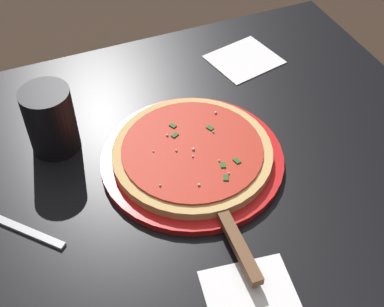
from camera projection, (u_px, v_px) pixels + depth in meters
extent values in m
cube|color=black|center=(280.00, 144.00, 1.48)|extent=(0.06, 0.06, 0.75)
cube|color=black|center=(200.00, 180.00, 0.87)|extent=(0.95, 0.83, 0.03)
cylinder|color=red|center=(192.00, 159.00, 0.87)|extent=(0.31, 0.31, 0.01)
cylinder|color=#DBB26B|center=(192.00, 153.00, 0.86)|extent=(0.27, 0.27, 0.02)
cylinder|color=red|center=(192.00, 149.00, 0.86)|extent=(0.24, 0.24, 0.00)
sphere|color=#EFEACC|center=(176.00, 150.00, 0.85)|extent=(0.00, 0.00, 0.00)
sphere|color=#EFEACC|center=(213.00, 132.00, 0.88)|extent=(0.00, 0.00, 0.00)
sphere|color=#EFEACC|center=(219.00, 161.00, 0.83)|extent=(0.00, 0.00, 0.00)
sphere|color=#EFEACC|center=(216.00, 113.00, 0.92)|extent=(0.00, 0.00, 0.00)
sphere|color=#EFEACC|center=(229.00, 173.00, 0.82)|extent=(0.00, 0.00, 0.00)
sphere|color=#EFEACC|center=(167.00, 135.00, 0.88)|extent=(0.00, 0.00, 0.00)
sphere|color=#EFEACC|center=(193.00, 156.00, 0.84)|extent=(0.00, 0.00, 0.00)
sphere|color=#EFEACC|center=(160.00, 185.00, 0.80)|extent=(0.00, 0.00, 0.00)
sphere|color=#EFEACC|center=(153.00, 151.00, 0.85)|extent=(0.00, 0.00, 0.00)
sphere|color=#EFEACC|center=(196.00, 149.00, 0.85)|extent=(0.01, 0.01, 0.01)
sphere|color=#EFEACC|center=(199.00, 185.00, 0.80)|extent=(0.00, 0.00, 0.00)
cube|color=#23561E|center=(237.00, 161.00, 0.83)|extent=(0.01, 0.01, 0.00)
cube|color=#23561E|center=(226.00, 178.00, 0.81)|extent=(0.01, 0.01, 0.00)
cube|color=#23561E|center=(173.00, 126.00, 0.89)|extent=(0.01, 0.01, 0.00)
cube|color=#23561E|center=(223.00, 165.00, 0.83)|extent=(0.01, 0.01, 0.00)
cube|color=#23561E|center=(175.00, 135.00, 0.88)|extent=(0.01, 0.01, 0.00)
cube|color=#23561E|center=(210.00, 128.00, 0.89)|extent=(0.01, 0.01, 0.00)
cube|color=silver|center=(210.00, 192.00, 0.81)|extent=(0.07, 0.09, 0.00)
cube|color=brown|center=(239.00, 246.00, 0.74)|extent=(0.02, 0.13, 0.01)
cylinder|color=black|center=(51.00, 120.00, 0.86)|extent=(0.08, 0.08, 0.12)
cube|color=white|center=(244.00, 59.00, 1.08)|extent=(0.16, 0.14, 0.00)
cube|color=silver|center=(22.00, 230.00, 0.78)|extent=(0.11, 0.12, 0.00)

